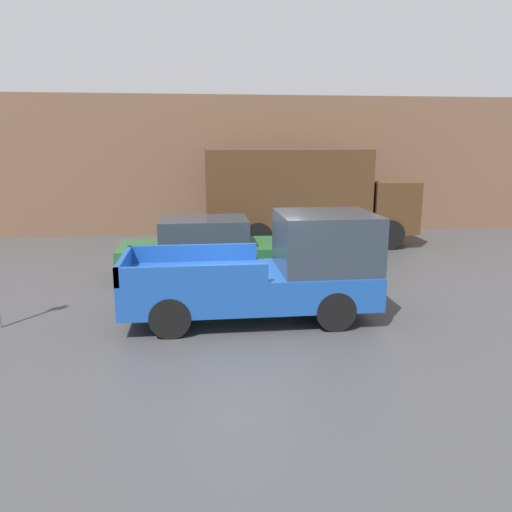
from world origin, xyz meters
The scene contains 5 objects.
ground_plane centered at (0.00, 0.00, 0.00)m, with size 60.00×60.00×0.00m, color #3D3D3F.
building_wall centered at (0.00, 10.07, 2.69)m, with size 28.00×0.15×5.38m.
pickup_truck centered at (0.53, 0.04, 1.01)m, with size 5.14×2.06×2.19m.
car centered at (-0.96, 3.56, 0.81)m, with size 4.29×1.97×1.60m.
delivery_truck centered at (2.60, 7.38, 1.81)m, with size 7.26×2.49×3.37m.
Camera 1 is at (-1.02, -9.86, 3.61)m, focal length 35.00 mm.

